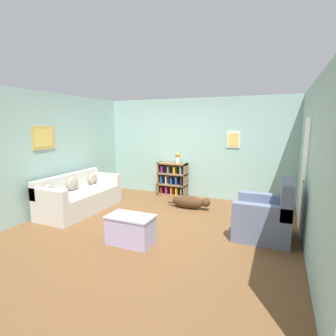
{
  "coord_description": "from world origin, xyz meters",
  "views": [
    {
      "loc": [
        2.06,
        -4.43,
        1.93
      ],
      "look_at": [
        0.0,
        0.4,
        1.05
      ],
      "focal_mm": 28.0,
      "sensor_mm": 36.0,
      "label": 1
    }
  ],
  "objects_px": {
    "dog": "(190,202)",
    "vase": "(178,157)",
    "recliner_chair": "(266,217)",
    "coffee_table": "(131,229)",
    "couch": "(80,197)",
    "bookshelf": "(173,180)"
  },
  "relations": [
    {
      "from": "couch",
      "to": "coffee_table",
      "type": "bearing_deg",
      "value": -27.07
    },
    {
      "from": "recliner_chair",
      "to": "coffee_table",
      "type": "height_order",
      "value": "recliner_chair"
    },
    {
      "from": "recliner_chair",
      "to": "dog",
      "type": "relative_size",
      "value": 0.97
    },
    {
      "from": "coffee_table",
      "to": "vase",
      "type": "height_order",
      "value": "vase"
    },
    {
      "from": "couch",
      "to": "vase",
      "type": "distance_m",
      "value": 2.66
    },
    {
      "from": "couch",
      "to": "recliner_chair",
      "type": "relative_size",
      "value": 1.9
    },
    {
      "from": "recliner_chair",
      "to": "coffee_table",
      "type": "relative_size",
      "value": 1.35
    },
    {
      "from": "vase",
      "to": "bookshelf",
      "type": "bearing_deg",
      "value": 173.05
    },
    {
      "from": "coffee_table",
      "to": "vase",
      "type": "relative_size",
      "value": 2.59
    },
    {
      "from": "couch",
      "to": "vase",
      "type": "xyz_separation_m",
      "value": [
        1.59,
        2.0,
        0.75
      ]
    },
    {
      "from": "dog",
      "to": "vase",
      "type": "bearing_deg",
      "value": 126.06
    },
    {
      "from": "dog",
      "to": "vase",
      "type": "xyz_separation_m",
      "value": [
        -0.65,
        0.9,
        0.91
      ]
    },
    {
      "from": "bookshelf",
      "to": "coffee_table",
      "type": "distance_m",
      "value": 3.05
    },
    {
      "from": "couch",
      "to": "vase",
      "type": "relative_size",
      "value": 6.66
    },
    {
      "from": "recliner_chair",
      "to": "dog",
      "type": "distance_m",
      "value": 1.96
    },
    {
      "from": "dog",
      "to": "vase",
      "type": "relative_size",
      "value": 3.63
    },
    {
      "from": "couch",
      "to": "bookshelf",
      "type": "bearing_deg",
      "value": 54.33
    },
    {
      "from": "couch",
      "to": "coffee_table",
      "type": "relative_size",
      "value": 2.57
    },
    {
      "from": "dog",
      "to": "bookshelf",
      "type": "bearing_deg",
      "value": 130.97
    },
    {
      "from": "recliner_chair",
      "to": "vase",
      "type": "xyz_separation_m",
      "value": [
        -2.35,
        1.85,
        0.7
      ]
    },
    {
      "from": "bookshelf",
      "to": "recliner_chair",
      "type": "height_order",
      "value": "recliner_chair"
    },
    {
      "from": "bookshelf",
      "to": "vase",
      "type": "bearing_deg",
      "value": -6.95
    }
  ]
}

